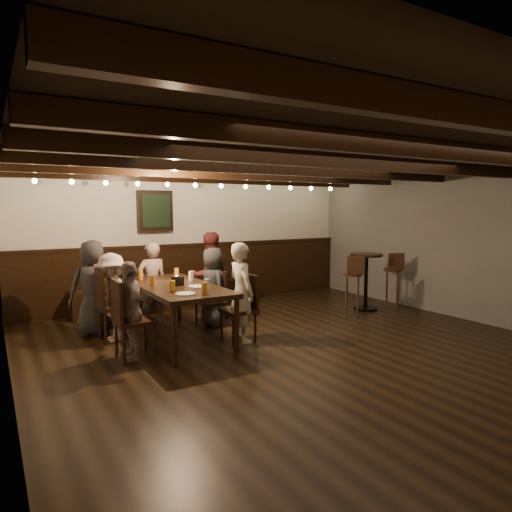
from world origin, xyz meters
TOP-DOWN VIEW (x-y plane):
  - room at (-0.29, 2.21)m, footprint 7.00×7.00m
  - dining_table at (-1.23, 1.27)m, footprint 0.93×2.06m
  - chair_left_near at (-1.95, 1.71)m, footprint 0.45×0.45m
  - chair_left_far at (-1.95, 0.81)m, footprint 0.44×0.44m
  - chair_right_near at (-0.51, 1.72)m, footprint 0.39×0.39m
  - chair_right_far at (-0.51, 0.82)m, footprint 0.41×0.41m
  - person_bench_left at (-2.13, 2.16)m, footprint 0.67×0.43m
  - person_bench_centre at (-1.23, 2.32)m, footprint 0.47×0.31m
  - person_bench_right at (-0.33, 2.17)m, footprint 0.69×0.54m
  - person_left_near at (-1.98, 1.71)m, footprint 0.45×0.78m
  - person_left_far at (-1.98, 0.81)m, footprint 0.29×0.69m
  - person_right_near at (-0.48, 1.72)m, footprint 0.39×0.59m
  - person_right_far at (-0.48, 0.82)m, footprint 0.32×0.49m
  - pint_a at (-1.51, 1.96)m, footprint 0.07×0.07m
  - pint_b at (-0.98, 1.92)m, footprint 0.07×0.07m
  - pint_c at (-1.53, 1.36)m, footprint 0.07×0.07m
  - pint_d at (-0.93, 1.47)m, footprint 0.07×0.07m
  - pint_e at (-1.45, 0.81)m, footprint 0.07×0.07m
  - pint_f at (-1.03, 0.72)m, footprint 0.07×0.07m
  - pint_g at (-1.18, 0.47)m, footprint 0.07×0.07m
  - plate_near at (-1.38, 0.56)m, footprint 0.24×0.24m
  - plate_far at (-1.05, 0.97)m, footprint 0.24×0.24m
  - condiment_caddy at (-1.23, 1.22)m, footprint 0.15×0.10m
  - candle at (-1.11, 1.57)m, footprint 0.05×0.05m
  - high_top_table at (2.35, 1.39)m, footprint 0.56×0.56m
  - bar_stool_left at (1.85, 1.18)m, footprint 0.36×0.37m
  - bar_stool_right at (2.85, 1.23)m, footprint 0.36×0.37m

SIDE VIEW (x-z plane):
  - chair_right_near at x=-0.51m, z-range -0.17..0.69m
  - chair_right_far at x=-0.51m, z-range -0.18..0.73m
  - chair_left_far at x=-1.95m, z-range -0.19..0.78m
  - chair_left_near at x=-1.95m, z-range -0.19..0.80m
  - bar_stool_left at x=1.85m, z-range -0.13..0.89m
  - bar_stool_right at x=2.85m, z-range -0.13..0.89m
  - person_left_far at x=-1.98m, z-range 0.00..1.18m
  - person_left_near at x=-1.98m, z-range 0.00..1.20m
  - person_right_near at x=-0.48m, z-range 0.00..1.21m
  - person_bench_centre at x=-1.23m, z-range 0.00..1.28m
  - high_top_table at x=2.35m, z-range 0.16..1.16m
  - person_right_far at x=-0.48m, z-range 0.00..1.34m
  - person_bench_left at x=-2.13m, z-range 0.00..1.36m
  - person_bench_right at x=-0.33m, z-range 0.00..1.41m
  - dining_table at x=-1.23m, z-range 0.32..1.09m
  - plate_near at x=-1.38m, z-range 0.77..0.79m
  - plate_far at x=-1.05m, z-range 0.77..0.79m
  - candle at x=-1.11m, z-range 0.77..0.82m
  - condiment_caddy at x=-1.23m, z-range 0.77..0.89m
  - pint_a at x=-1.51m, z-range 0.77..0.91m
  - pint_b at x=-0.98m, z-range 0.77..0.91m
  - pint_c at x=-1.53m, z-range 0.77..0.91m
  - pint_d at x=-0.93m, z-range 0.77..0.91m
  - pint_e at x=-1.45m, z-range 0.77..0.91m
  - pint_f at x=-1.03m, z-range 0.77..0.91m
  - pint_g at x=-1.18m, z-range 0.77..0.91m
  - room at x=-0.29m, z-range -2.43..4.57m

